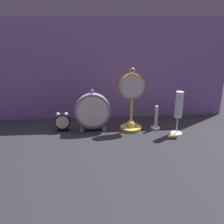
# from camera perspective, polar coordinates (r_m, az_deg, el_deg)

# --- Properties ---
(ground_plane) EXTENTS (4.00, 4.00, 0.00)m
(ground_plane) POSITION_cam_1_polar(r_m,az_deg,el_deg) (1.19, 0.32, -6.52)
(ground_plane) COLOR #232328
(fabric_backdrop_drape) EXTENTS (1.37, 0.01, 0.56)m
(fabric_backdrop_drape) POSITION_cam_1_polar(r_m,az_deg,el_deg) (1.42, -0.82, 9.60)
(fabric_backdrop_drape) COLOR #8460A8
(fabric_backdrop_drape) RESTS_ON ground_plane
(pocket_watch_on_stand) EXTENTS (0.13, 0.11, 0.32)m
(pocket_watch_on_stand) POSITION_cam_1_polar(r_m,az_deg,el_deg) (1.27, 4.47, 1.32)
(pocket_watch_on_stand) COLOR gold
(pocket_watch_on_stand) RESTS_ON ground_plane
(alarm_clock_twin_bell) EXTENTS (0.08, 0.03, 0.10)m
(alarm_clock_twin_bell) POSITION_cam_1_polar(r_m,az_deg,el_deg) (1.30, -11.26, -1.95)
(alarm_clock_twin_bell) COLOR black
(alarm_clock_twin_bell) RESTS_ON ground_plane
(mantel_clock_silver) EXTENTS (0.18, 0.04, 0.22)m
(mantel_clock_silver) POSITION_cam_1_polar(r_m,az_deg,el_deg) (1.27, -4.46, 0.19)
(mantel_clock_silver) COLOR gray
(mantel_clock_silver) RESTS_ON ground_plane
(champagne_flute) EXTENTS (0.06, 0.06, 0.22)m
(champagne_flute) POSITION_cam_1_polar(r_m,az_deg,el_deg) (1.26, 14.97, 0.83)
(champagne_flute) COLOR silver
(champagne_flute) RESTS_ON ground_plane
(brass_candlestick) EXTENTS (0.05, 0.05, 0.13)m
(brass_candlestick) POSITION_cam_1_polar(r_m,az_deg,el_deg) (1.32, 9.99, -2.21)
(brass_candlestick) COLOR silver
(brass_candlestick) RESTS_ON ground_plane
(wine_cork) EXTENTS (0.04, 0.02, 0.02)m
(wine_cork) POSITION_cam_1_polar(r_m,az_deg,el_deg) (1.24, 13.61, -5.41)
(wine_cork) COLOR tan
(wine_cork) RESTS_ON ground_plane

